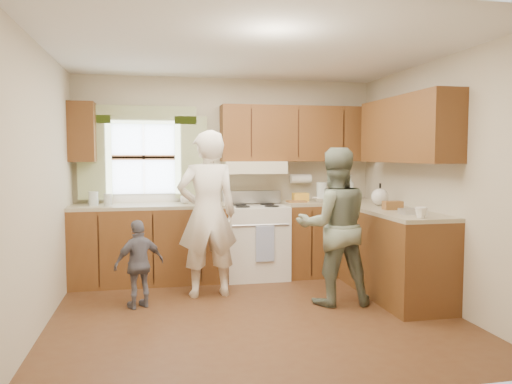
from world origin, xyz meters
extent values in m
plane|color=#4D2B18|center=(0.00, 0.00, 0.00)|extent=(3.80, 3.80, 0.00)
plane|color=white|center=(0.00, 0.00, 2.50)|extent=(3.80, 3.80, 0.00)
plane|color=beige|center=(0.00, 1.75, 1.25)|extent=(3.80, 0.00, 3.80)
plane|color=beige|center=(0.00, -1.75, 1.25)|extent=(3.80, 0.00, 3.80)
plane|color=beige|center=(-1.90, 0.00, 1.25)|extent=(0.00, 3.50, 3.50)
plane|color=beige|center=(1.90, 0.00, 1.25)|extent=(0.00, 3.50, 3.50)
cube|color=#4A2910|center=(-0.99, 1.45, 0.45)|extent=(1.82, 0.60, 0.90)
cube|color=#4A2910|center=(1.29, 1.45, 0.45)|extent=(1.22, 0.60, 0.90)
cube|color=#421F0F|center=(1.60, 0.32, 0.45)|extent=(0.60, 1.65, 0.90)
cube|color=tan|center=(-0.99, 1.45, 0.92)|extent=(1.82, 0.60, 0.04)
cube|color=tan|center=(1.29, 1.45, 0.92)|extent=(1.22, 0.60, 0.04)
cube|color=tan|center=(1.60, 0.32, 0.92)|extent=(0.60, 1.65, 0.04)
cube|color=#4A2910|center=(0.90, 1.58, 1.80)|extent=(2.00, 0.33, 0.70)
cube|color=#421F0F|center=(-1.75, 1.58, 1.80)|extent=(0.30, 0.33, 0.70)
cube|color=#421F0F|center=(1.73, 0.32, 1.80)|extent=(0.33, 1.65, 0.70)
cube|color=beige|center=(0.30, 1.52, 1.38)|extent=(0.76, 0.45, 0.15)
cube|color=silver|center=(-1.05, 1.73, 1.50)|extent=(0.90, 0.03, 0.90)
cube|color=#EBF347|center=(-1.63, 1.68, 1.50)|extent=(0.40, 0.05, 1.02)
cube|color=#EBF347|center=(-0.47, 1.68, 1.50)|extent=(0.40, 0.05, 1.02)
cube|color=#EBF347|center=(-1.05, 1.68, 2.02)|extent=(1.30, 0.05, 0.22)
cylinder|color=white|center=(0.95, 1.65, 1.22)|extent=(0.27, 0.12, 0.12)
imported|color=silver|center=(-0.56, 1.45, 0.99)|extent=(0.13, 0.13, 0.09)
imported|color=silver|center=(1.57, 1.50, 1.11)|extent=(0.14, 0.14, 0.33)
imported|color=silver|center=(1.14, 1.36, 0.97)|extent=(0.23, 0.23, 0.06)
imported|color=silver|center=(1.52, -0.38, 0.99)|extent=(0.15, 0.15, 0.10)
cylinder|color=silver|center=(-1.63, 1.47, 1.02)|extent=(0.11, 0.11, 0.16)
cylinder|color=silver|center=(-1.46, 1.36, 1.01)|extent=(0.09, 0.09, 0.14)
cube|color=olive|center=(0.82, 1.38, 0.95)|extent=(0.23, 0.18, 0.02)
cube|color=yellow|center=(0.90, 1.49, 0.99)|extent=(0.19, 0.14, 0.11)
cylinder|color=silver|center=(1.18, 1.49, 1.06)|extent=(0.13, 0.13, 0.24)
cylinder|color=silver|center=(1.38, 1.36, 1.03)|extent=(0.12, 0.12, 0.18)
sphere|color=silver|center=(1.65, 0.78, 1.04)|extent=(0.20, 0.20, 0.20)
cube|color=olive|center=(1.60, 0.35, 0.99)|extent=(0.20, 0.11, 0.09)
cube|color=silver|center=(1.60, -0.07, 0.97)|extent=(0.24, 0.17, 0.06)
cube|color=silver|center=(0.30, 1.43, 0.45)|extent=(0.76, 0.64, 0.90)
cube|color=#B7B7BC|center=(0.30, 1.69, 0.99)|extent=(0.76, 0.10, 0.16)
cylinder|color=#B7B7BC|center=(0.30, 1.11, 0.70)|extent=(0.68, 0.03, 0.03)
cube|color=#4962AB|center=(0.35, 1.09, 0.48)|extent=(0.22, 0.02, 0.42)
cylinder|color=black|center=(0.12, 1.55, 0.91)|extent=(0.18, 0.18, 0.01)
cylinder|color=black|center=(0.48, 1.55, 0.91)|extent=(0.18, 0.18, 0.01)
cylinder|color=black|center=(0.12, 1.30, 0.91)|extent=(0.18, 0.18, 0.01)
cylinder|color=black|center=(0.48, 1.30, 0.91)|extent=(0.18, 0.18, 0.01)
imported|color=white|center=(-0.37, 0.73, 0.90)|extent=(0.69, 0.49, 1.79)
imported|color=#274427|center=(0.87, 0.19, 0.80)|extent=(0.83, 0.67, 1.60)
imported|color=slate|center=(-1.08, 0.44, 0.44)|extent=(0.56, 0.42, 0.89)
camera|label=1|loc=(-0.92, -4.61, 1.53)|focal=35.00mm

